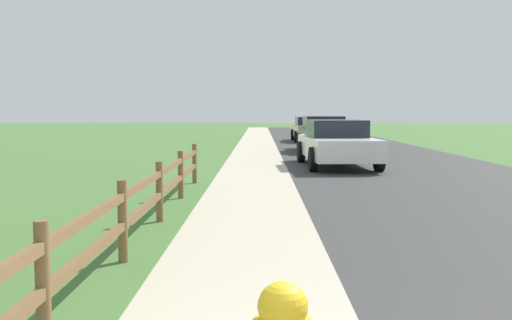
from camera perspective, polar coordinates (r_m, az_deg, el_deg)
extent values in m
plane|color=#456F34|center=(27.26, 2.11, 1.14)|extent=(120.00, 120.00, 0.00)
cube|color=#363636|center=(29.56, 8.79, 1.38)|extent=(7.00, 66.00, 0.01)
cube|color=#BCB399|center=(29.32, -3.88, 1.40)|extent=(6.00, 66.00, 0.01)
cube|color=#456F34|center=(29.47, -6.79, 1.40)|extent=(5.00, 66.00, 0.00)
sphere|color=yellow|center=(2.93, 2.63, -14.11)|extent=(0.25, 0.25, 0.25)
cube|color=gold|center=(2.90, 2.64, -12.60)|extent=(0.04, 0.04, 0.04)
cylinder|color=brown|center=(4.58, -20.09, -11.46)|extent=(0.11, 0.11, 0.95)
cylinder|color=brown|center=(6.87, -12.90, -5.89)|extent=(0.11, 0.11, 0.95)
cylinder|color=brown|center=(9.24, -9.41, -3.10)|extent=(0.11, 0.11, 0.95)
cylinder|color=brown|center=(11.65, -7.37, -1.45)|extent=(0.11, 0.11, 0.95)
cylinder|color=brown|center=(14.07, -6.02, -0.36)|extent=(0.11, 0.11, 0.95)
cube|color=brown|center=(8.06, -10.89, -4.63)|extent=(0.07, 12.27, 0.09)
cube|color=brown|center=(8.01, -10.93, -2.27)|extent=(0.07, 12.27, 0.09)
cube|color=white|center=(18.46, 7.92, 1.27)|extent=(2.12, 5.06, 0.62)
cube|color=#1E232B|center=(18.69, 7.80, 3.09)|extent=(1.78, 2.30, 0.53)
cylinder|color=black|center=(19.87, 4.42, 0.80)|extent=(0.25, 0.72, 0.72)
cylinder|color=black|center=(20.18, 9.82, 0.81)|extent=(0.25, 0.72, 0.72)
cylinder|color=black|center=(16.81, 5.61, 0.07)|extent=(0.25, 0.72, 0.72)
cylinder|color=black|center=(17.17, 11.94, 0.09)|extent=(0.25, 0.72, 0.72)
cube|color=black|center=(25.47, 6.52, 2.36)|extent=(1.82, 4.51, 0.71)
cube|color=#1E232B|center=(25.28, 6.58, 3.71)|extent=(1.60, 2.30, 0.50)
cylinder|color=black|center=(26.79, 4.26, 1.85)|extent=(0.22, 0.73, 0.73)
cylinder|color=black|center=(26.98, 8.08, 1.83)|extent=(0.22, 0.73, 0.73)
cylinder|color=black|center=(24.01, 4.75, 1.50)|extent=(0.22, 0.73, 0.73)
cylinder|color=black|center=(24.22, 9.00, 1.49)|extent=(0.22, 0.73, 0.73)
cube|color=#C6B793|center=(33.76, 5.35, 2.86)|extent=(1.89, 4.94, 0.66)
cube|color=#1E232B|center=(33.83, 5.34, 3.82)|extent=(1.64, 2.44, 0.47)
cylinder|color=black|center=(35.21, 3.62, 2.49)|extent=(0.23, 0.66, 0.65)
cylinder|color=black|center=(35.38, 6.59, 2.48)|extent=(0.23, 0.66, 0.65)
cylinder|color=black|center=(32.17, 3.98, 2.27)|extent=(0.23, 0.66, 0.65)
cylinder|color=black|center=(32.36, 7.23, 2.26)|extent=(0.23, 0.66, 0.65)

